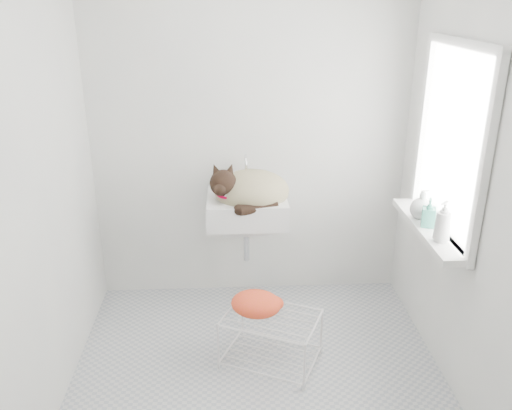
{
  "coord_description": "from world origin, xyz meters",
  "views": [
    {
      "loc": [
        -0.15,
        -2.58,
        2.11
      ],
      "look_at": [
        0.02,
        0.5,
        0.88
      ],
      "focal_mm": 37.28,
      "sensor_mm": 36.0,
      "label": 1
    }
  ],
  "objects_px": {
    "wire_rack": "(271,340)",
    "sink": "(247,196)",
    "bottle_a": "(440,241)",
    "bottle_b": "(427,226)",
    "bottle_c": "(420,218)",
    "cat": "(248,191)"
  },
  "relations": [
    {
      "from": "bottle_c",
      "to": "wire_rack",
      "type": "bearing_deg",
      "value": -167.3
    },
    {
      "from": "wire_rack",
      "to": "bottle_c",
      "type": "bearing_deg",
      "value": 12.7
    },
    {
      "from": "wire_rack",
      "to": "bottle_c",
      "type": "height_order",
      "value": "bottle_c"
    },
    {
      "from": "sink",
      "to": "cat",
      "type": "relative_size",
      "value": 1.04
    },
    {
      "from": "bottle_b",
      "to": "bottle_c",
      "type": "distance_m",
      "value": 0.12
    },
    {
      "from": "bottle_a",
      "to": "bottle_c",
      "type": "relative_size",
      "value": 1.12
    },
    {
      "from": "wire_rack",
      "to": "bottle_a",
      "type": "relative_size",
      "value": 2.7
    },
    {
      "from": "sink",
      "to": "bottle_a",
      "type": "xyz_separation_m",
      "value": [
        1.03,
        -0.75,
        0.0
      ]
    },
    {
      "from": "bottle_a",
      "to": "cat",
      "type": "bearing_deg",
      "value": 144.43
    },
    {
      "from": "sink",
      "to": "bottle_c",
      "type": "bearing_deg",
      "value": -22.43
    },
    {
      "from": "wire_rack",
      "to": "bottle_a",
      "type": "distance_m",
      "value": 1.16
    },
    {
      "from": "bottle_a",
      "to": "bottle_b",
      "type": "height_order",
      "value": "bottle_a"
    },
    {
      "from": "sink",
      "to": "wire_rack",
      "type": "height_order",
      "value": "sink"
    },
    {
      "from": "cat",
      "to": "wire_rack",
      "type": "distance_m",
      "value": 0.97
    },
    {
      "from": "cat",
      "to": "bottle_b",
      "type": "bearing_deg",
      "value": -27.53
    },
    {
      "from": "sink",
      "to": "wire_rack",
      "type": "distance_m",
      "value": 0.95
    },
    {
      "from": "sink",
      "to": "bottle_b",
      "type": "height_order",
      "value": "sink"
    },
    {
      "from": "bottle_b",
      "to": "wire_rack",
      "type": "bearing_deg",
      "value": -174.7
    },
    {
      "from": "wire_rack",
      "to": "bottle_b",
      "type": "height_order",
      "value": "bottle_b"
    },
    {
      "from": "bottle_a",
      "to": "bottle_b",
      "type": "distance_m",
      "value": 0.2
    },
    {
      "from": "wire_rack",
      "to": "sink",
      "type": "bearing_deg",
      "value": 100.78
    },
    {
      "from": "sink",
      "to": "cat",
      "type": "distance_m",
      "value": 0.05
    }
  ]
}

